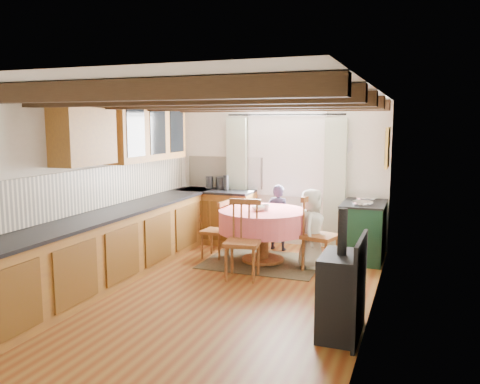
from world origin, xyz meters
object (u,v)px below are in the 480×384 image
at_px(cup, 266,207).
at_px(child_right, 311,229).
at_px(chair_near, 242,240).
at_px(chair_left, 215,229).
at_px(cast_iron_stove, 341,273).
at_px(child_far, 278,217).
at_px(chair_right, 321,234).
at_px(dining_table, 263,236).
at_px(aga_range, 363,230).

bearing_deg(cup, child_right, 1.26).
distance_m(chair_near, chair_left, 1.12).
xyz_separation_m(chair_left, cast_iron_stove, (2.26, -2.16, 0.19)).
xyz_separation_m(chair_near, child_right, (0.75, 0.81, 0.04)).
bearing_deg(cast_iron_stove, child_far, 116.70).
height_order(chair_right, cast_iron_stove, cast_iron_stove).
xyz_separation_m(dining_table, cup, (0.05, -0.02, 0.44)).
distance_m(aga_range, child_far, 1.38).
distance_m(chair_right, cup, 0.88).
bearing_deg(dining_table, cup, -22.48).
bearing_deg(child_right, aga_range, -44.17).
distance_m(cast_iron_stove, child_far, 3.29).
bearing_deg(aga_range, chair_left, -162.35).
relative_size(chair_near, chair_left, 1.18).
bearing_deg(chair_near, chair_right, 30.98).
distance_m(child_far, child_right, 1.08).
distance_m(chair_right, aga_range, 0.93).
distance_m(dining_table, child_right, 0.74).
height_order(chair_near, chair_left, chair_near).
distance_m(cast_iron_stove, cup, 2.57).
xyz_separation_m(chair_near, child_far, (0.03, 1.61, 0.01)).
relative_size(dining_table, chair_near, 1.25).
relative_size(chair_left, cast_iron_stove, 0.71).
bearing_deg(child_far, chair_near, 94.26).
relative_size(chair_near, cup, 10.65).
relative_size(child_right, cup, 11.54).
height_order(dining_table, chair_near, chair_near).
height_order(chair_left, cup, chair_left).
distance_m(chair_left, child_far, 1.11).
bearing_deg(dining_table, chair_left, 178.88).
relative_size(aga_range, child_far, 0.90).
xyz_separation_m(chair_near, cup, (0.07, 0.80, 0.31)).
height_order(chair_near, child_far, child_far).
bearing_deg(cup, dining_table, 157.52).
relative_size(chair_near, child_right, 0.92).
distance_m(chair_near, aga_range, 2.06).
relative_size(chair_right, aga_range, 1.09).
distance_m(dining_table, chair_near, 0.83).
height_order(child_right, cup, child_right).
xyz_separation_m(chair_right, cast_iron_stove, (0.61, -2.06, 0.10)).
relative_size(chair_near, aga_range, 1.08).
xyz_separation_m(dining_table, aga_range, (1.37, 0.70, 0.05)).
relative_size(cast_iron_stove, child_right, 1.11).
xyz_separation_m(dining_table, chair_right, (0.87, -0.08, 0.13)).
relative_size(chair_right, cup, 10.67).
bearing_deg(chair_left, cup, 91.35).
bearing_deg(child_right, dining_table, 88.04).
xyz_separation_m(chair_near, chair_left, (-0.75, 0.83, -0.08)).
distance_m(dining_table, cast_iron_stove, 2.61).
bearing_deg(chair_left, child_far, 138.91).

